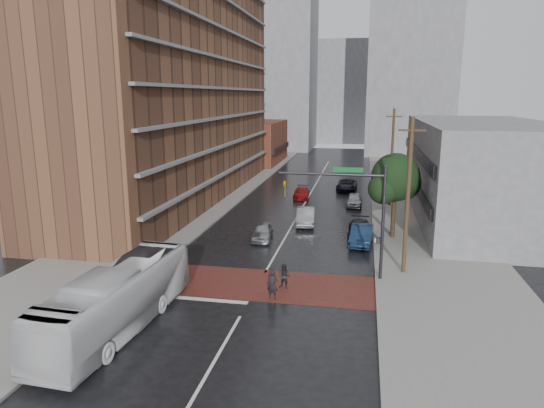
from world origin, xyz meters
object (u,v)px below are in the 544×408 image
at_px(pedestrian_b, 284,277).
at_px(car_parked_far, 354,200).
at_px(pedestrian_a, 273,285).
at_px(car_parked_near, 361,235).
at_px(car_travel_b, 306,216).
at_px(car_travel_a, 262,231).
at_px(suv_travel, 347,185).
at_px(car_travel_c, 302,193).
at_px(transit_bus, 118,299).
at_px(car_parked_mid, 359,229).

distance_m(pedestrian_b, car_parked_far, 23.46).
distance_m(pedestrian_a, car_parked_near, 12.46).
relative_size(car_travel_b, car_parked_far, 1.14).
xyz_separation_m(car_travel_a, car_parked_near, (7.79, 0.17, 0.09)).
bearing_deg(pedestrian_a, car_travel_b, 98.42).
height_order(pedestrian_a, car_travel_a, pedestrian_a).
height_order(pedestrian_a, suv_travel, pedestrian_a).
height_order(car_travel_c, suv_travel, suv_travel).
relative_size(car_travel_a, car_travel_b, 0.86).
xyz_separation_m(transit_bus, pedestrian_b, (7.16, 6.55, -0.80)).
distance_m(transit_bus, car_parked_near, 20.10).
bearing_deg(car_parked_near, suv_travel, 98.86).
height_order(pedestrian_b, car_travel_a, pedestrian_b).
relative_size(pedestrian_b, car_parked_near, 0.34).
bearing_deg(car_travel_a, pedestrian_a, -81.17).
distance_m(suv_travel, car_parked_far, 8.52).
bearing_deg(car_travel_c, car_travel_b, -83.44).
bearing_deg(suv_travel, car_parked_mid, -81.99).
height_order(transit_bus, car_travel_a, transit_bus).
xyz_separation_m(transit_bus, car_travel_a, (3.77, 16.25, -0.90)).
xyz_separation_m(suv_travel, car_parked_near, (1.93, -21.77, 0.06)).
height_order(pedestrian_b, car_travel_c, pedestrian_b).
bearing_deg(car_parked_near, pedestrian_a, -108.88).
bearing_deg(car_parked_mid, pedestrian_b, -109.30).
relative_size(car_travel_a, car_travel_c, 0.94).
height_order(transit_bus, car_parked_near, transit_bus).
relative_size(car_travel_b, car_parked_near, 0.99).
bearing_deg(transit_bus, car_parked_mid, 61.46).
bearing_deg(car_parked_far, suv_travel, 97.47).
xyz_separation_m(suv_travel, car_parked_far, (1.07, -8.45, -0.01)).
distance_m(pedestrian_a, car_parked_mid, 14.31).
height_order(suv_travel, car_parked_far, suv_travel).
bearing_deg(pedestrian_a, car_travel_c, 101.98).
bearing_deg(transit_bus, suv_travel, 78.95).
bearing_deg(pedestrian_a, pedestrian_b, 83.77).
bearing_deg(suv_travel, pedestrian_a, -91.99).
height_order(car_travel_b, car_parked_near, car_parked_near).
distance_m(car_travel_a, car_parked_mid, 7.92).
distance_m(suv_travel, car_parked_near, 21.85).
xyz_separation_m(pedestrian_b, car_parked_mid, (4.21, 11.91, -0.11)).
bearing_deg(car_travel_b, pedestrian_a, -94.67).
xyz_separation_m(pedestrian_a, car_travel_b, (-0.13, 16.53, -0.13)).
relative_size(car_travel_c, car_parked_near, 0.91).
relative_size(transit_bus, pedestrian_a, 6.46).
bearing_deg(car_parked_far, car_travel_c, 154.19).
distance_m(pedestrian_a, car_travel_a, 11.72).
height_order(car_travel_b, car_parked_mid, car_travel_b).
bearing_deg(transit_bus, car_travel_b, 75.94).
bearing_deg(pedestrian_a, car_parked_near, 75.29).
height_order(transit_bus, car_travel_b, transit_bus).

